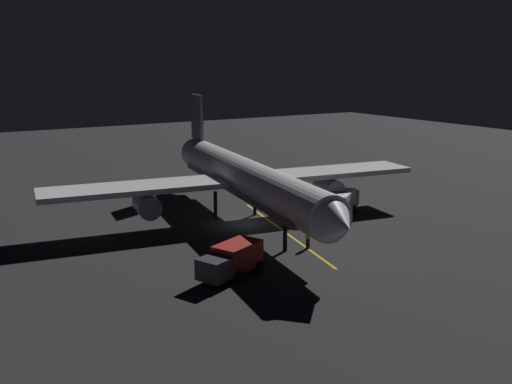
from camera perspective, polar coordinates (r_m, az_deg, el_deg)
name	(u,v)px	position (r m, az deg, el deg)	size (l,w,h in m)	color
ground_plane	(245,225)	(55.18, -1.08, -3.25)	(180.00, 180.00, 0.20)	#252528
apron_guide_stripe	(284,231)	(52.80, 2.76, -3.89)	(0.24, 21.06, 0.01)	gold
airliner	(243,178)	(54.71, -1.35, 1.40)	(37.37, 38.40, 11.45)	white
baggage_truck	(232,260)	(41.62, -2.35, -6.81)	(5.78, 4.07, 2.37)	maroon
catering_truck	(342,203)	(58.48, 8.52, -1.05)	(6.30, 5.38, 2.53)	silver
ground_crew_worker	(308,238)	(47.90, 5.18, -4.59)	(0.40, 0.40, 1.74)	black
traffic_cone_near_left	(261,248)	(47.22, 0.50, -5.61)	(0.50, 0.50, 0.55)	#EA590F
traffic_cone_near_right	(288,224)	(54.03, 3.17, -3.24)	(0.50, 0.50, 0.55)	#EA590F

